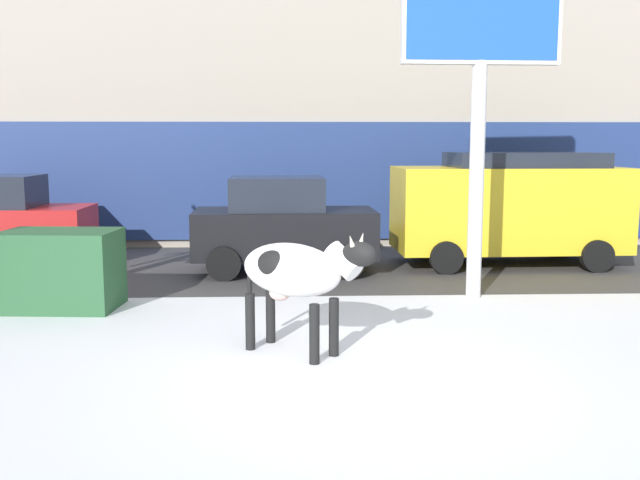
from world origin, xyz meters
The scene contains 8 objects.
ground_plane centered at (0.00, 0.00, 0.00)m, with size 120.00×120.00×0.00m, color white.
road_strip centered at (0.00, 7.25, 0.00)m, with size 60.00×5.60×0.01m, color #423F3F.
cow_holstein centered at (-0.82, 1.25, 1.00)m, with size 1.74×1.50×1.54m.
billboard centered at (2.13, 4.27, 4.31)m, with size 2.53×0.29×5.56m.
car_red_hatchback centered at (-6.80, 7.60, 0.93)m, with size 3.54×1.99×1.86m.
car_black_hatchback centered at (-1.01, 6.73, 0.93)m, with size 3.54×1.99×1.86m.
car_yellow_van centered at (3.63, 7.35, 1.24)m, with size 4.64×2.21×2.32m.
dumpster centered at (-4.37, 3.76, 0.60)m, with size 1.70×1.10×1.20m, color #285633.
Camera 1 is at (-0.84, -7.10, 2.54)m, focal length 40.07 mm.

